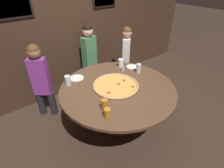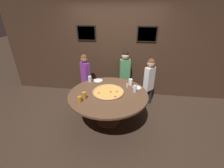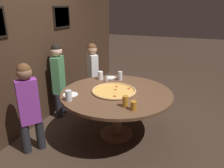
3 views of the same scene
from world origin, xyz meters
name	(u,v)px [view 1 (image 1 of 3)]	position (x,y,z in m)	size (l,w,h in m)	color
ground_plane	(117,124)	(0.00, 0.00, 0.00)	(24.00, 24.00, 0.00)	#38281E
back_wall	(68,26)	(0.00, 1.43, 1.30)	(6.40, 0.08, 2.60)	#3D281C
dining_table	(118,94)	(0.00, 0.00, 0.62)	(1.66, 1.66, 0.74)	brown
giant_pizza	(116,85)	(-0.01, 0.04, 0.75)	(0.67, 0.67, 0.03)	#E5A84C
drink_cup_far_right	(121,63)	(0.45, 0.46, 0.81)	(0.09, 0.09, 0.14)	white
drink_cup_far_left	(139,68)	(0.55, 0.13, 0.81)	(0.08, 0.08, 0.15)	silver
drink_cup_front_edge	(68,80)	(-0.53, 0.50, 0.81)	(0.09, 0.09, 0.14)	silver
drink_cup_near_left	(105,105)	(-0.43, -0.27, 0.81)	(0.08, 0.08, 0.14)	#BC7A23
drink_cup_centre_back	(107,113)	(-0.48, -0.40, 0.80)	(0.08, 0.08, 0.12)	#BC7A23
white_plate_near_front	(77,78)	(-0.34, 0.58, 0.74)	(0.22, 0.22, 0.01)	white
white_plate_right_side	(132,67)	(0.60, 0.33, 0.74)	(0.19, 0.19, 0.01)	white
condiment_shaker	(123,68)	(0.38, 0.32, 0.79)	(0.04, 0.04, 0.10)	silver
diner_side_right	(89,54)	(0.28, 1.21, 0.76)	(0.35, 0.21, 1.35)	#232328
diner_side_left	(126,54)	(0.92, 0.84, 0.72)	(0.30, 0.31, 1.28)	#232328
diner_centre_back	(40,78)	(-0.78, 0.96, 0.73)	(0.32, 0.29, 1.28)	#232328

